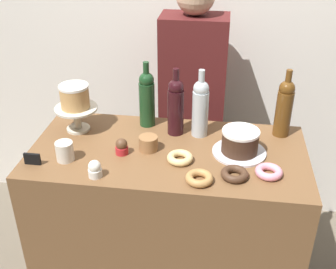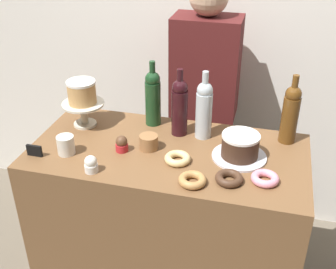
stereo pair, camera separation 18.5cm
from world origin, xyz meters
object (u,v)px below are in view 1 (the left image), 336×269
(wine_bottle_dark_red, at_px, (176,106))
(cupcake_vanilla, at_px, (95,169))
(donut_chocolate, at_px, (235,174))
(barista_figure, at_px, (192,113))
(white_layer_cake, at_px, (75,96))
(wine_bottle_green, at_px, (147,98))
(donut_pink, at_px, (269,172))
(cupcake_chocolate, at_px, (122,147))
(cake_stand_pedestal, at_px, (77,115))
(donut_maple, at_px, (199,178))
(wine_bottle_clear, at_px, (200,107))
(price_sign_chalkboard, at_px, (32,159))
(wine_bottle_amber, at_px, (284,107))
(donut_glazed, at_px, (180,158))
(cookie_stack, at_px, (148,143))
(coffee_cup_ceramic, at_px, (65,151))

(wine_bottle_dark_red, xyz_separation_m, cupcake_vanilla, (-0.28, -0.40, -0.11))
(donut_chocolate, xyz_separation_m, barista_figure, (-0.24, 0.76, -0.12))
(white_layer_cake, bearing_deg, wine_bottle_dark_red, 4.35)
(wine_bottle_green, bearing_deg, donut_pink, -32.46)
(cupcake_chocolate, height_order, donut_chocolate, cupcake_chocolate)
(cake_stand_pedestal, distance_m, cupcake_chocolate, 0.32)
(donut_maple, bearing_deg, barista_figure, 97.02)
(wine_bottle_clear, distance_m, price_sign_chalkboard, 0.77)
(price_sign_chalkboard, bearing_deg, barista_figure, 52.09)
(wine_bottle_clear, height_order, donut_pink, wine_bottle_clear)
(white_layer_cake, distance_m, donut_pink, 0.94)
(donut_pink, distance_m, price_sign_chalkboard, 0.99)
(wine_bottle_amber, height_order, cupcake_chocolate, wine_bottle_amber)
(wine_bottle_clear, height_order, donut_glazed, wine_bottle_clear)
(donut_glazed, bearing_deg, price_sign_chalkboard, -169.74)
(cake_stand_pedestal, bearing_deg, white_layer_cake, -90.00)
(wine_bottle_amber, xyz_separation_m, barista_figure, (-0.45, 0.37, -0.25))
(wine_bottle_amber, bearing_deg, cookie_stack, -159.35)
(wine_bottle_clear, bearing_deg, wine_bottle_dark_red, 179.83)
(wine_bottle_amber, distance_m, donut_glazed, 0.55)
(cupcake_chocolate, bearing_deg, cupcake_vanilla, -109.79)
(donut_pink, xyz_separation_m, donut_maple, (-0.28, -0.08, 0.00))
(donut_maple, xyz_separation_m, price_sign_chalkboard, (-0.71, 0.03, 0.01))
(wine_bottle_green, relative_size, cookie_stack, 3.87)
(wine_bottle_clear, bearing_deg, donut_glazed, -104.90)
(cake_stand_pedestal, relative_size, wine_bottle_dark_red, 0.63)
(wine_bottle_clear, xyz_separation_m, cookie_stack, (-0.21, -0.17, -0.11))
(price_sign_chalkboard, bearing_deg, donut_chocolate, 1.53)
(cookie_stack, distance_m, barista_figure, 0.63)
(cake_stand_pedestal, distance_m, donut_maple, 0.71)
(wine_bottle_dark_red, relative_size, donut_glazed, 2.91)
(coffee_cup_ceramic, bearing_deg, wine_bottle_dark_red, 34.39)
(cake_stand_pedestal, bearing_deg, barista_figure, 41.95)
(wine_bottle_green, relative_size, donut_glazed, 2.91)
(cupcake_chocolate, bearing_deg, cookie_stack, 23.60)
(donut_maple, bearing_deg, cupcake_vanilla, -176.87)
(wine_bottle_amber, distance_m, coffee_cup_ceramic, 1.01)
(cupcake_chocolate, distance_m, donut_glazed, 0.26)
(wine_bottle_clear, relative_size, price_sign_chalkboard, 4.65)
(wine_bottle_amber, height_order, barista_figure, barista_figure)
(barista_figure, bearing_deg, coffee_cup_ceramic, -123.59)
(cake_stand_pedestal, xyz_separation_m, wine_bottle_dark_red, (0.47, 0.04, 0.06))
(cake_stand_pedestal, height_order, price_sign_chalkboard, cake_stand_pedestal)
(wine_bottle_amber, xyz_separation_m, wine_bottle_green, (-0.65, 0.01, 0.00))
(wine_bottle_dark_red, xyz_separation_m, cupcake_chocolate, (-0.21, -0.22, -0.11))
(wine_bottle_dark_red, bearing_deg, cupcake_chocolate, -133.90)
(white_layer_cake, xyz_separation_m, donut_maple, (0.61, -0.34, -0.16))
(cupcake_vanilla, distance_m, donut_pink, 0.70)
(coffee_cup_ceramic, height_order, barista_figure, barista_figure)
(wine_bottle_clear, distance_m, donut_glazed, 0.28)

